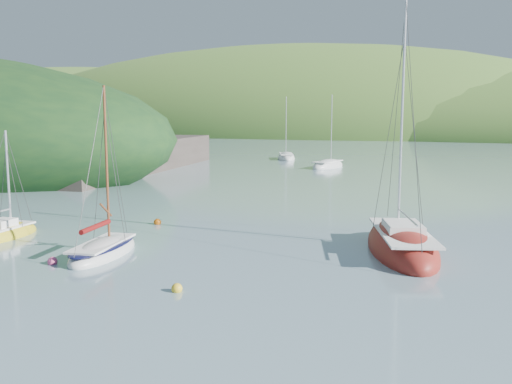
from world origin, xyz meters
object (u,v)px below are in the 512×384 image
at_px(sloop_red, 402,247).
at_px(distant_sloop_c, 286,158).
at_px(sailboat_yellow, 4,235).
at_px(daysailer_white, 103,251).
at_px(distant_sloop_a, 328,166).

xyz_separation_m(sloop_red, distant_sloop_c, (-24.71, 49.22, -0.07)).
distance_m(sailboat_yellow, distant_sloop_c, 54.83).
bearing_deg(sailboat_yellow, sloop_red, 8.13).
bearing_deg(daysailer_white, sloop_red, 14.08).
relative_size(sloop_red, distant_sloop_c, 1.34).
bearing_deg(sailboat_yellow, distant_sloop_c, 87.79).
relative_size(sailboat_yellow, distant_sloop_a, 0.66).
distance_m(sloop_red, distant_sloop_a, 42.37).
bearing_deg(distant_sloop_c, daysailer_white, -102.37).
bearing_deg(sloop_red, distant_sloop_a, 91.12).
height_order(daysailer_white, sailboat_yellow, daysailer_white).
height_order(sloop_red, sailboat_yellow, sloop_red).
relative_size(distant_sloop_a, distant_sloop_c, 0.99).
xyz_separation_m(daysailer_white, distant_sloop_a, (-2.65, 45.74, -0.03)).
height_order(sailboat_yellow, distant_sloop_c, distant_sloop_c).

